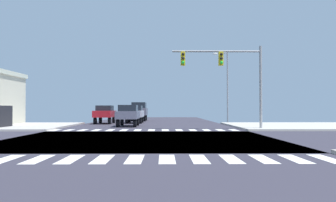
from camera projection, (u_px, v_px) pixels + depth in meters
The scene contains 10 objects.
ground at pixel (142, 139), 18.19m from camera, with size 90.00×90.00×0.05m.
sidewalk_corner_ne at pixel (301, 126), 30.34m from camera, with size 12.00×12.00×0.14m.
crosswalk_near at pixel (119, 159), 10.89m from camera, with size 13.50×2.00×0.01m.
crosswalk_far at pixel (145, 130), 25.48m from camera, with size 13.50×2.00×0.01m.
traffic_signal_mast at pixel (226, 68), 25.90m from camera, with size 6.65×0.55×6.20m.
street_lamp at pixel (225, 80), 39.69m from camera, with size 1.78×0.32×7.94m.
suv_nearside_1 at pixel (139, 110), 44.56m from camera, with size 1.96×4.60×2.34m.
sedan_queued_1 at pixel (128, 114), 30.91m from camera, with size 1.80×4.30×1.88m.
sedan_leading_2 at pixel (105, 113), 36.46m from camera, with size 1.80×4.30×1.88m.
sedan_middle_4 at pixel (135, 113), 37.76m from camera, with size 1.80×4.30×1.88m.
Camera 1 is at (1.16, -18.24, 1.58)m, focal length 37.52 mm.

